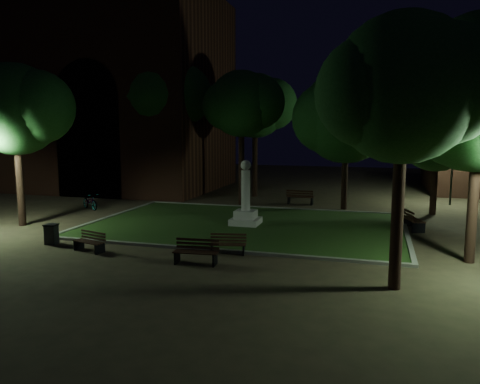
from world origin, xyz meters
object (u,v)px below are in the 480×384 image
object	(u,v)px
bench_near_left	(196,252)
bench_west_near	(90,242)
monument	(246,207)
bench_right_side	(411,220)
bicycle	(90,201)
bench_near_right	(228,245)
trash_bin	(51,234)
bench_far_side	(300,197)

from	to	relation	value
bench_near_left	bench_west_near	xyz separation A→B (m)	(-4.68, 0.45, -0.05)
monument	bench_right_side	bearing A→B (deg)	10.25
monument	bench_near_left	size ratio (longest dim) A/B	1.94
bench_right_side	bicycle	size ratio (longest dim) A/B	1.05
monument	bench_near_right	distance (m)	5.34
bench_near_left	bench_right_side	bearing A→B (deg)	41.64
bicycle	bench_right_side	bearing A→B (deg)	-59.97
bench_near_right	bicycle	size ratio (longest dim) A/B	0.82
monument	trash_bin	distance (m)	9.01
trash_bin	bicycle	bearing A→B (deg)	113.68
monument	bench_right_side	world-z (taller)	monument
bench_far_side	bicycle	world-z (taller)	bicycle
bench_near_left	bicycle	xyz separation A→B (m)	(-10.34, 8.83, 0.06)
bench_west_near	bicycle	world-z (taller)	bicycle
bench_west_near	bench_right_side	world-z (taller)	bench_right_side
monument	bench_near_right	xyz separation A→B (m)	(0.77, -5.25, -0.59)
trash_bin	bicycle	world-z (taller)	bicycle
bench_west_near	trash_bin	size ratio (longest dim) A/B	1.74
bench_near_right	bench_right_side	world-z (taller)	bench_right_side
bench_near_left	trash_bin	size ratio (longest dim) A/B	1.93
bench_near_left	bench_right_side	size ratio (longest dim) A/B	0.87
bicycle	bench_far_side	bearing A→B (deg)	-33.79
bicycle	bench_near_right	bearing A→B (deg)	-91.46
trash_bin	bicycle	distance (m)	8.58
bench_near_right	bench_right_side	xyz separation A→B (m)	(7.07, 6.67, 0.10)
trash_bin	bicycle	size ratio (longest dim) A/B	0.47
bench_near_left	bicycle	distance (m)	13.59
bench_near_left	bench_west_near	world-z (taller)	bench_near_left
monument	bench_near_right	world-z (taller)	monument
bench_right_side	trash_bin	world-z (taller)	bench_right_side
bench_far_side	trash_bin	size ratio (longest dim) A/B	2.04
bench_near_left	bench_far_side	bearing A→B (deg)	78.90
bench_near_left	bicycle	world-z (taller)	bicycle
monument	bench_far_side	distance (m)	7.51
bicycle	bench_near_left	bearing A→B (deg)	-98.69
bench_near_left	bench_right_side	world-z (taller)	bench_right_side
trash_bin	bench_right_side	bearing A→B (deg)	26.49
bench_right_side	bicycle	distance (m)	18.09
bench_near_left	bench_near_right	world-z (taller)	bench_near_left
bench_west_near	bicycle	distance (m)	10.11
bench_near_right	bench_near_left	bearing A→B (deg)	-124.72
bench_west_near	bicycle	bearing A→B (deg)	140.02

